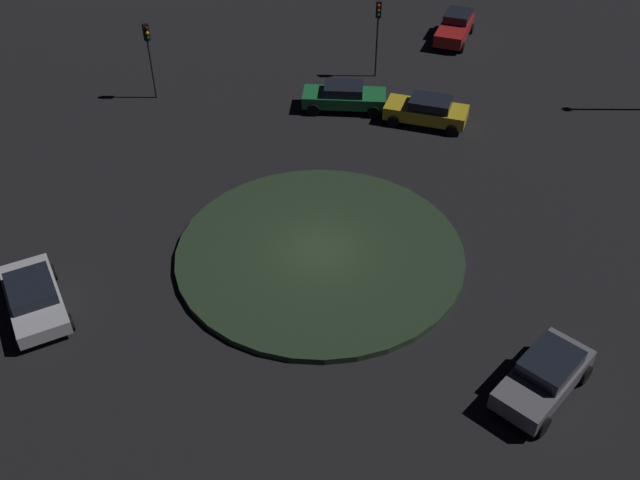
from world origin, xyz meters
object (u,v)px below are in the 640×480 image
(car_yellow, at_px, (427,110))
(traffic_light_northwest, at_px, (149,47))
(car_red, at_px, (455,27))
(car_green, at_px, (344,96))
(traffic_light_north, at_px, (378,25))
(car_grey, at_px, (545,376))
(car_silver, at_px, (33,297))

(car_yellow, height_order, traffic_light_northwest, traffic_light_northwest)
(car_yellow, xyz_separation_m, traffic_light_northwest, (-14.96, -2.68, 2.31))
(car_yellow, distance_m, traffic_light_northwest, 15.37)
(car_red, xyz_separation_m, traffic_light_northwest, (-13.95, -13.86, 2.25))
(car_red, height_order, car_yellow, car_red)
(car_green, relative_size, traffic_light_north, 1.07)
(traffic_light_north, xyz_separation_m, traffic_light_northwest, (-10.76, -6.99, -0.12))
(car_red, height_order, traffic_light_north, traffic_light_north)
(car_red, height_order, car_grey, car_red)
(car_red, xyz_separation_m, car_yellow, (1.00, -11.17, -0.05))
(car_red, distance_m, car_silver, 31.68)
(car_green, bearing_deg, car_silver, -123.23)
(car_grey, relative_size, traffic_light_northwest, 1.01)
(car_green, bearing_deg, traffic_light_north, 68.00)
(car_silver, relative_size, car_yellow, 1.02)
(car_green, bearing_deg, car_yellow, -15.23)
(car_silver, relative_size, car_grey, 1.02)
(car_silver, distance_m, car_yellow, 21.71)
(traffic_light_north, height_order, traffic_light_northwest, traffic_light_north)
(car_green, height_order, traffic_light_north, traffic_light_north)
(car_green, relative_size, car_silver, 1.08)
(car_yellow, distance_m, traffic_light_north, 6.48)
(car_yellow, xyz_separation_m, car_grey, (8.14, -16.20, 0.05))
(car_green, distance_m, traffic_light_north, 5.05)
(car_yellow, bearing_deg, traffic_light_northwest, -172.90)
(car_grey, bearing_deg, car_green, -119.93)
(car_yellow, relative_size, traffic_light_northwest, 1.02)
(car_silver, bearing_deg, car_green, -65.35)
(car_grey, bearing_deg, traffic_light_north, -127.30)
(car_grey, distance_m, traffic_light_north, 24.05)
(car_green, relative_size, car_red, 1.10)
(traffic_light_north, distance_m, traffic_light_northwest, 12.83)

